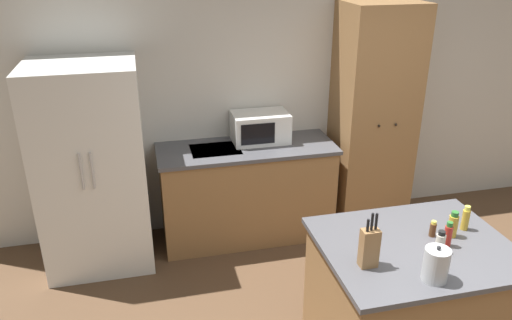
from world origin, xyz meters
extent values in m
cube|color=beige|center=(0.00, 2.33, 1.30)|extent=(7.20, 0.06, 2.60)
cube|color=white|center=(-2.18, 1.93, 0.88)|extent=(0.87, 0.74, 1.77)
cylinder|color=silver|center=(-2.22, 1.54, 1.03)|extent=(0.02, 0.02, 0.30)
cylinder|color=silver|center=(-2.14, 1.54, 1.03)|extent=(0.02, 0.02, 0.30)
cube|color=olive|center=(-0.84, 2.00, 0.44)|extent=(1.58, 0.59, 0.89)
cube|color=#4C4C51|center=(-0.84, 2.00, 0.90)|extent=(1.62, 0.63, 0.03)
cube|color=#9EA0A3|center=(-1.13, 2.00, 0.92)|extent=(0.44, 0.34, 0.01)
cube|color=olive|center=(0.39, 2.02, 1.08)|extent=(0.69, 0.56, 2.16)
sphere|color=black|center=(0.31, 1.72, 1.12)|extent=(0.02, 0.02, 0.02)
sphere|color=black|center=(0.47, 1.72, 1.12)|extent=(0.02, 0.02, 0.02)
cube|color=olive|center=(-0.15, 0.23, 0.43)|extent=(1.12, 0.90, 0.86)
cube|color=#4C4C51|center=(-0.15, 0.23, 0.88)|extent=(1.18, 0.96, 0.03)
cube|color=white|center=(-0.69, 2.11, 1.06)|extent=(0.51, 0.34, 0.27)
cube|color=black|center=(-0.75, 1.94, 1.06)|extent=(0.31, 0.01, 0.19)
cube|color=olive|center=(-0.54, 0.10, 1.02)|extent=(0.10, 0.07, 0.24)
cylinder|color=black|center=(-0.57, 0.09, 1.18)|extent=(0.02, 0.02, 0.08)
cylinder|color=black|center=(-0.54, 0.10, 1.19)|extent=(0.02, 0.02, 0.11)
cylinder|color=black|center=(-0.52, 0.10, 1.19)|extent=(0.02, 0.02, 0.10)
cylinder|color=#563319|center=(-0.01, 0.30, 0.94)|extent=(0.04, 0.04, 0.09)
cylinder|color=#E5DB4C|center=(-0.01, 0.30, 1.00)|extent=(0.03, 0.03, 0.02)
cylinder|color=gold|center=(0.11, 0.27, 0.97)|extent=(0.06, 0.06, 0.14)
cylinder|color=#286628|center=(0.11, 0.27, 1.06)|extent=(0.04, 0.04, 0.03)
cylinder|color=beige|center=(-0.06, 0.13, 0.96)|extent=(0.06, 0.06, 0.12)
cylinder|color=black|center=(-0.06, 0.13, 1.03)|extent=(0.04, 0.04, 0.03)
cylinder|color=gold|center=(0.24, 0.32, 0.97)|extent=(0.05, 0.05, 0.14)
cylinder|color=#E5DB4C|center=(0.24, 0.32, 1.05)|extent=(0.04, 0.04, 0.03)
cylinder|color=#B2281E|center=(0.02, 0.18, 0.97)|extent=(0.05, 0.05, 0.14)
cylinder|color=#286628|center=(0.02, 0.18, 1.05)|extent=(0.04, 0.04, 0.03)
cylinder|color=#B2B5B7|center=(-0.24, -0.11, 1.00)|extent=(0.14, 0.14, 0.19)
sphere|color=#262628|center=(-0.24, -0.11, 1.11)|extent=(0.02, 0.02, 0.02)
camera|label=1|loc=(-1.73, -2.09, 2.61)|focal=35.00mm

